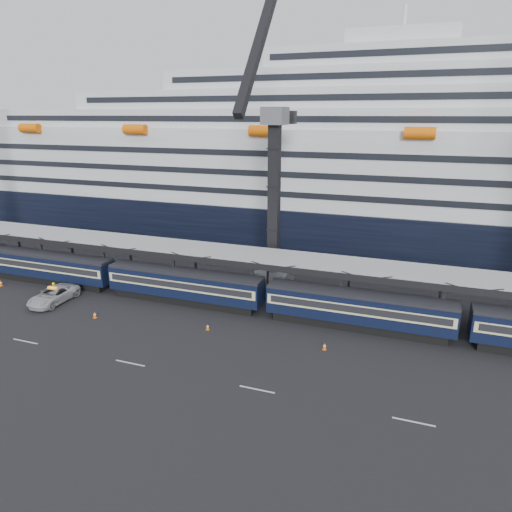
# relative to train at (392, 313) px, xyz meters

# --- Properties ---
(ground) EXTENTS (260.00, 260.00, 0.00)m
(ground) POSITION_rel_train_xyz_m (4.65, -10.00, -2.20)
(ground) COLOR black
(ground) RESTS_ON ground
(train) EXTENTS (133.05, 3.00, 4.05)m
(train) POSITION_rel_train_xyz_m (0.00, 0.00, 0.00)
(train) COLOR black
(train) RESTS_ON ground
(canopy) EXTENTS (130.00, 6.25, 5.53)m
(canopy) POSITION_rel_train_xyz_m (4.65, 4.00, 3.05)
(canopy) COLOR #919499
(canopy) RESTS_ON ground
(cruise_ship) EXTENTS (214.09, 28.84, 34.00)m
(cruise_ship) POSITION_rel_train_xyz_m (3.57, 35.99, 10.14)
(cruise_ship) COLOR black
(cruise_ship) RESTS_ON ground
(crane_dark_near) EXTENTS (4.50, 17.75, 35.08)m
(crane_dark_near) POSITION_rel_train_xyz_m (-15.35, 8.59, 9.73)
(crane_dark_near) COLOR #53575C
(crane_dark_near) RESTS_ON ground
(pickup_truck) EXTENTS (3.10, 6.54, 1.80)m
(pickup_truck) POSITION_rel_train_xyz_m (-37.79, -5.37, -1.30)
(pickup_truck) COLOR #A4A6AB
(pickup_truck) RESTS_ON ground
(worker) EXTENTS (0.75, 0.53, 1.93)m
(worker) POSITION_rel_train_xyz_m (-38.81, -4.09, -1.24)
(worker) COLOR #E8FD0D
(worker) RESTS_ON ground
(traffic_cone_a) EXTENTS (0.42, 0.42, 0.85)m
(traffic_cone_a) POSITION_rel_train_xyz_m (-48.22, -3.38, -1.78)
(traffic_cone_a) COLOR #ED6107
(traffic_cone_a) RESTS_ON ground
(traffic_cone_b) EXTENTS (0.38, 0.38, 0.76)m
(traffic_cone_b) POSITION_rel_train_xyz_m (-30.49, -7.25, -1.82)
(traffic_cone_b) COLOR #ED6107
(traffic_cone_b) RESTS_ON ground
(traffic_cone_c) EXTENTS (0.34, 0.34, 0.67)m
(traffic_cone_c) POSITION_rel_train_xyz_m (-17.71, -5.68, -1.87)
(traffic_cone_c) COLOR #ED6107
(traffic_cone_c) RESTS_ON ground
(traffic_cone_d) EXTENTS (0.37, 0.37, 0.73)m
(traffic_cone_d) POSITION_rel_train_xyz_m (-5.56, -5.72, -1.84)
(traffic_cone_d) COLOR #ED6107
(traffic_cone_d) RESTS_ON ground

